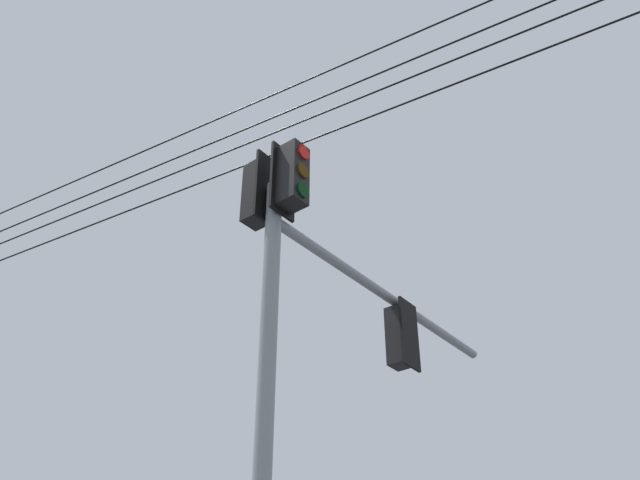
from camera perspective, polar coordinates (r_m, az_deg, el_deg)
signal_mast_assembly at (r=8.66m, az=-0.51°, el=-6.57°), size 0.96×5.35×7.36m
overhead_wire_span at (r=10.41m, az=-9.86°, el=6.75°), size 30.54×4.38×1.89m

